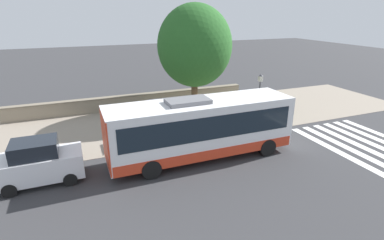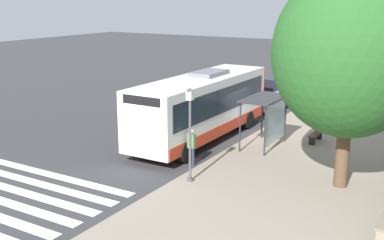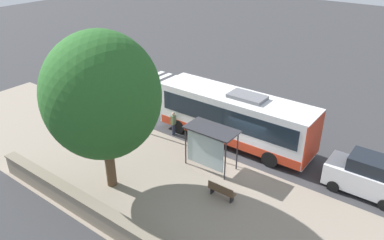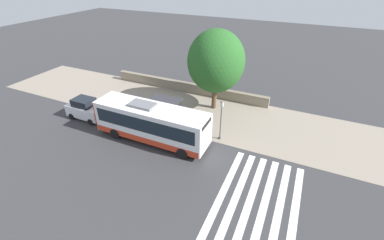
% 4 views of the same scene
% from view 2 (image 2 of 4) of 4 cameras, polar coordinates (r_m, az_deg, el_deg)
% --- Properties ---
extents(ground_plane, '(120.00, 120.00, 0.00)m').
position_cam_2_polar(ground_plane, '(25.90, 6.60, -2.03)').
color(ground_plane, '#353538').
rests_on(ground_plane, ground).
extents(sidewalk_plaza, '(9.00, 44.00, 0.02)m').
position_cam_2_polar(sidewalk_plaza, '(24.50, 16.24, -3.46)').
color(sidewalk_plaza, gray).
rests_on(sidewalk_plaza, ground).
extents(crosswalk_stripes, '(9.00, 5.25, 0.01)m').
position_cam_2_polar(crosswalk_stripes, '(19.99, -21.80, -8.00)').
color(crosswalk_stripes, silver).
rests_on(crosswalk_stripes, ground).
extents(bus, '(2.77, 10.31, 3.51)m').
position_cam_2_polar(bus, '(24.95, 1.13, 1.75)').
color(bus, white).
rests_on(bus, ground).
extents(bus_shelter, '(1.58, 3.01, 2.51)m').
position_cam_2_polar(bus_shelter, '(23.80, 8.87, 1.55)').
color(bus_shelter, '#2D2D33').
rests_on(bus_shelter, ground).
extents(pedestrian, '(0.34, 0.22, 1.66)m').
position_cam_2_polar(pedestrian, '(21.24, -0.06, -2.87)').
color(pedestrian, '#2D3347').
rests_on(pedestrian, ground).
extents(bench, '(0.40, 1.49, 0.88)m').
position_cam_2_polar(bench, '(25.50, 14.57, -1.57)').
color(bench, brown).
rests_on(bench, ground).
extents(street_lamp_near, '(0.28, 0.28, 3.87)m').
position_cam_2_polar(street_lamp_near, '(18.95, -0.23, -0.78)').
color(street_lamp_near, '#4C4C51').
rests_on(street_lamp_near, ground).
extents(shade_tree, '(5.81, 5.81, 8.47)m').
position_cam_2_polar(shade_tree, '(18.82, 18.28, 7.55)').
color(shade_tree, brown).
rests_on(shade_tree, ground).
extents(parked_car_behind_bus, '(1.98, 3.91, 2.17)m').
position_cam_2_polar(parked_car_behind_bus, '(32.18, 9.13, 3.00)').
color(parked_car_behind_bus, silver).
rests_on(parked_car_behind_bus, ground).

